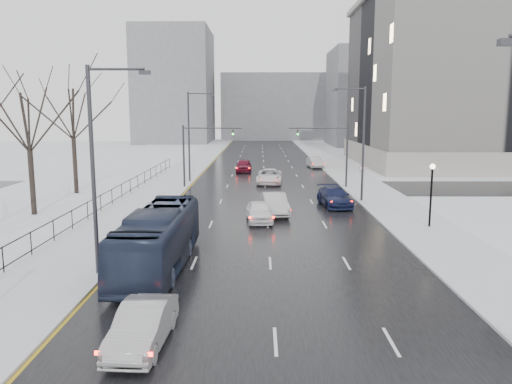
{
  "coord_description": "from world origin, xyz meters",
  "views": [
    {
      "loc": [
        -0.54,
        -3.21,
        7.92
      ],
      "look_at": [
        -0.81,
        30.11,
        2.5
      ],
      "focal_mm": 35.0,
      "sensor_mm": 36.0,
      "label": 1
    }
  ],
  "objects_px": {
    "mast_signal_left": "(194,149)",
    "sedan_center_far": "(244,165)",
    "streetlight_l_far": "(191,132)",
    "mast_signal_right": "(337,149)",
    "tree_park_d": "(35,216)",
    "sedan_right_distant": "(315,162)",
    "sedan_center_near": "(259,212)",
    "streetlight_l_near": "(97,161)",
    "sedan_right_far": "(335,197)",
    "lamppost_r_mid": "(432,186)",
    "sedan_left_near": "(143,325)",
    "tree_park_e": "(77,194)",
    "sedan_right_near": "(274,204)",
    "sedan_right_cross": "(269,176)",
    "no_uturn_sign": "(362,171)",
    "streetlight_r_mid": "(361,138)",
    "bus": "(159,239)"
  },
  "relations": [
    {
      "from": "sedan_left_near",
      "to": "sedan_center_far",
      "type": "bearing_deg",
      "value": 90.57
    },
    {
      "from": "tree_park_d",
      "to": "no_uturn_sign",
      "type": "height_order",
      "value": "tree_park_d"
    },
    {
      "from": "no_uturn_sign",
      "to": "mast_signal_left",
      "type": "bearing_deg",
      "value": 166.4
    },
    {
      "from": "tree_park_e",
      "to": "sedan_right_near",
      "type": "bearing_deg",
      "value": -26.74
    },
    {
      "from": "streetlight_l_near",
      "to": "sedan_right_far",
      "type": "height_order",
      "value": "streetlight_l_near"
    },
    {
      "from": "sedan_center_far",
      "to": "sedan_center_near",
      "type": "bearing_deg",
      "value": -85.31
    },
    {
      "from": "sedan_right_distant",
      "to": "sedan_right_far",
      "type": "bearing_deg",
      "value": -100.7
    },
    {
      "from": "tree_park_d",
      "to": "sedan_right_cross",
      "type": "xyz_separation_m",
      "value": [
        18.3,
        17.01,
        0.84
      ]
    },
    {
      "from": "tree_park_e",
      "to": "sedan_right_far",
      "type": "relative_size",
      "value": 2.51
    },
    {
      "from": "streetlight_r_mid",
      "to": "bus",
      "type": "xyz_separation_m",
      "value": [
        -13.81,
        -18.86,
        -4.05
      ]
    },
    {
      "from": "streetlight_l_near",
      "to": "lamppost_r_mid",
      "type": "bearing_deg",
      "value": 27.55
    },
    {
      "from": "mast_signal_right",
      "to": "sedan_right_near",
      "type": "bearing_deg",
      "value": -116.62
    },
    {
      "from": "streetlight_l_far",
      "to": "mast_signal_left",
      "type": "xyz_separation_m",
      "value": [
        0.84,
        -4.0,
        -1.51
      ]
    },
    {
      "from": "mast_signal_right",
      "to": "sedan_left_near",
      "type": "relative_size",
      "value": 1.47
    },
    {
      "from": "mast_signal_left",
      "to": "sedan_right_distant",
      "type": "xyz_separation_m",
      "value": [
        14.53,
        18.9,
        -3.31
      ]
    },
    {
      "from": "tree_park_d",
      "to": "sedan_center_far",
      "type": "bearing_deg",
      "value": 61.48
    },
    {
      "from": "sedan_right_far",
      "to": "sedan_right_distant",
      "type": "relative_size",
      "value": 1.17
    },
    {
      "from": "tree_park_e",
      "to": "streetlight_l_near",
      "type": "distance_m",
      "value": 26.61
    },
    {
      "from": "mast_signal_right",
      "to": "sedan_right_near",
      "type": "height_order",
      "value": "mast_signal_right"
    },
    {
      "from": "sedan_right_far",
      "to": "mast_signal_right",
      "type": "bearing_deg",
      "value": 74.77
    },
    {
      "from": "tree_park_e",
      "to": "mast_signal_left",
      "type": "height_order",
      "value": "tree_park_e"
    },
    {
      "from": "sedan_center_far",
      "to": "lamppost_r_mid",
      "type": "bearing_deg",
      "value": -66.04
    },
    {
      "from": "streetlight_l_near",
      "to": "sedan_right_cross",
      "type": "xyz_separation_m",
      "value": [
        8.67,
        31.01,
        -4.78
      ]
    },
    {
      "from": "lamppost_r_mid",
      "to": "sedan_left_near",
      "type": "bearing_deg",
      "value": -131.78
    },
    {
      "from": "no_uturn_sign",
      "to": "sedan_right_distant",
      "type": "xyz_separation_m",
      "value": [
        -2.0,
        22.9,
        -1.5
      ]
    },
    {
      "from": "mast_signal_left",
      "to": "streetlight_l_near",
      "type": "bearing_deg",
      "value": -91.72
    },
    {
      "from": "tree_park_d",
      "to": "sedan_left_near",
      "type": "xyz_separation_m",
      "value": [
        13.3,
        -21.35,
        0.77
      ]
    },
    {
      "from": "mast_signal_right",
      "to": "sedan_right_distant",
      "type": "bearing_deg",
      "value": 90.38
    },
    {
      "from": "mast_signal_right",
      "to": "sedan_right_cross",
      "type": "distance_m",
      "value": 8.14
    },
    {
      "from": "tree_park_d",
      "to": "sedan_right_cross",
      "type": "relative_size",
      "value": 2.17
    },
    {
      "from": "streetlight_l_far",
      "to": "mast_signal_right",
      "type": "height_order",
      "value": "streetlight_l_far"
    },
    {
      "from": "tree_park_e",
      "to": "sedan_left_near",
      "type": "distance_m",
      "value": 34.22
    },
    {
      "from": "no_uturn_sign",
      "to": "streetlight_l_far",
      "type": "bearing_deg",
      "value": 155.27
    },
    {
      "from": "sedan_right_far",
      "to": "sedan_right_distant",
      "type": "bearing_deg",
      "value": 80.93
    },
    {
      "from": "sedan_right_far",
      "to": "sedan_left_near",
      "type": "bearing_deg",
      "value": -118.13
    },
    {
      "from": "sedan_right_cross",
      "to": "sedan_right_far",
      "type": "xyz_separation_m",
      "value": [
        5.23,
        -13.02,
        -0.02
      ]
    },
    {
      "from": "mast_signal_right",
      "to": "sedan_left_near",
      "type": "xyz_separation_m",
      "value": [
        -11.83,
        -35.35,
        -3.34
      ]
    },
    {
      "from": "streetlight_r_mid",
      "to": "sedan_right_near",
      "type": "bearing_deg",
      "value": -144.26
    },
    {
      "from": "tree_park_d",
      "to": "lamppost_r_mid",
      "type": "relative_size",
      "value": 2.92
    },
    {
      "from": "lamppost_r_mid",
      "to": "bus",
      "type": "bearing_deg",
      "value": -151.96
    },
    {
      "from": "no_uturn_sign",
      "to": "sedan_center_near",
      "type": "bearing_deg",
      "value": -129.08
    },
    {
      "from": "streetlight_r_mid",
      "to": "sedan_right_near",
      "type": "xyz_separation_m",
      "value": [
        -7.59,
        -5.46,
        -4.76
      ]
    },
    {
      "from": "tree_park_d",
      "to": "sedan_left_near",
      "type": "height_order",
      "value": "tree_park_d"
    },
    {
      "from": "mast_signal_right",
      "to": "no_uturn_sign",
      "type": "height_order",
      "value": "mast_signal_right"
    },
    {
      "from": "sedan_right_near",
      "to": "sedan_right_cross",
      "type": "height_order",
      "value": "sedan_right_near"
    },
    {
      "from": "sedan_right_distant",
      "to": "sedan_center_far",
      "type": "bearing_deg",
      "value": -160.71
    },
    {
      "from": "sedan_center_far",
      "to": "tree_park_d",
      "type": "bearing_deg",
      "value": -117.77
    },
    {
      "from": "streetlight_l_far",
      "to": "lamppost_r_mid",
      "type": "relative_size",
      "value": 2.34
    },
    {
      "from": "mast_signal_left",
      "to": "sedan_center_far",
      "type": "bearing_deg",
      "value": 71.39
    },
    {
      "from": "tree_park_e",
      "to": "sedan_center_far",
      "type": "distance_m",
      "value": 23.69
    }
  ]
}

